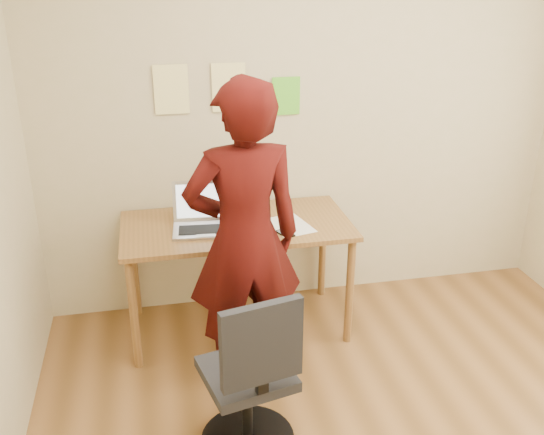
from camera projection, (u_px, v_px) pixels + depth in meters
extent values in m
cube|color=beige|center=(306.00, 108.00, 3.93)|extent=(3.50, 0.04, 2.70)
cube|color=brown|center=(236.00, 226.00, 3.72)|extent=(1.40, 0.70, 0.03)
cylinder|color=brown|center=(134.00, 315.00, 3.48)|extent=(0.05, 0.05, 0.71)
cylinder|color=brown|center=(350.00, 292.00, 3.72)|extent=(0.05, 0.05, 0.71)
cylinder|color=brown|center=(134.00, 267.00, 4.02)|extent=(0.05, 0.05, 0.71)
cylinder|color=brown|center=(323.00, 249.00, 4.26)|extent=(0.05, 0.05, 0.71)
cube|color=#AFAFB6|center=(203.00, 230.00, 3.61)|extent=(0.38, 0.28, 0.02)
cube|color=black|center=(203.00, 229.00, 3.61)|extent=(0.30, 0.16, 0.00)
cube|color=#AFAFB6|center=(202.00, 201.00, 3.70)|extent=(0.36, 0.10, 0.24)
cube|color=white|center=(202.00, 201.00, 3.70)|extent=(0.32, 0.08, 0.20)
cube|color=white|center=(289.00, 225.00, 3.70)|extent=(0.29, 0.36, 0.00)
cube|color=black|center=(285.00, 233.00, 3.58)|extent=(0.11, 0.14, 0.01)
cube|color=#3F4C59|center=(285.00, 233.00, 3.57)|extent=(0.09, 0.11, 0.00)
cube|color=#FDEF97|center=(171.00, 90.00, 3.68)|extent=(0.21, 0.00, 0.30)
cube|color=#FDEF97|center=(229.00, 87.00, 3.74)|extent=(0.21, 0.00, 0.30)
cube|color=#60CE2E|center=(286.00, 96.00, 3.84)|extent=(0.18, 0.00, 0.24)
cube|color=black|center=(246.00, 374.00, 2.89)|extent=(0.47, 0.47, 0.05)
cube|color=black|center=(262.00, 344.00, 2.62)|extent=(0.38, 0.13, 0.40)
cube|color=black|center=(262.00, 382.00, 2.70)|extent=(0.06, 0.05, 0.11)
cylinder|color=black|center=(247.00, 410.00, 2.97)|extent=(0.05, 0.05, 0.40)
imported|color=#370907|center=(244.00, 240.00, 3.20)|extent=(0.66, 0.46, 1.74)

